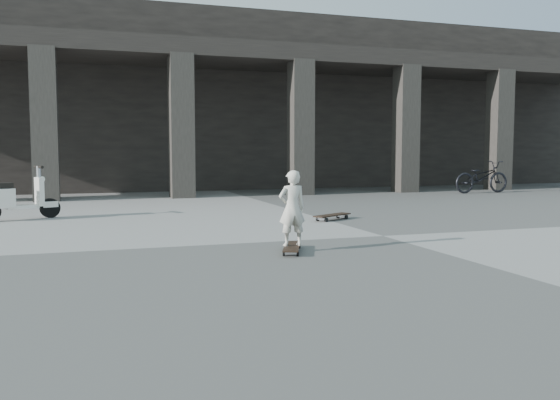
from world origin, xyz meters
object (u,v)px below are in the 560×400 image
object	(u,v)px
skateboard_spare	(332,216)
bicycle	(482,177)
scooter	(6,199)
longboard	(292,247)
child	(292,208)

from	to	relation	value
skateboard_spare	bicycle	xyz separation A→B (m)	(7.27, 5.11, 0.42)
skateboard_spare	bicycle	world-z (taller)	bicycle
skateboard_spare	scooter	world-z (taller)	scooter
longboard	scooter	xyz separation A→B (m)	(-3.99, 4.98, 0.34)
skateboard_spare	child	world-z (taller)	child
child	bicycle	world-z (taller)	child
skateboard_spare	child	xyz separation A→B (m)	(-1.93, -3.12, 0.50)
longboard	scooter	distance (m)	6.39
skateboard_spare	scooter	xyz separation A→B (m)	(-5.92, 1.87, 0.33)
scooter	child	bearing A→B (deg)	-71.29
child	bicycle	size ratio (longest dim) A/B	0.52
scooter	bicycle	world-z (taller)	scooter
skateboard_spare	child	distance (m)	3.70
longboard	skateboard_spare	bearing A→B (deg)	-9.33
skateboard_spare	longboard	bearing A→B (deg)	-151.13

